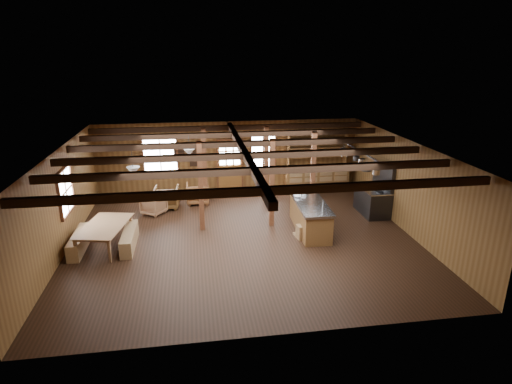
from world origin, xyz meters
TOP-DOWN VIEW (x-y plane):
  - room at (0.00, 0.00)m, footprint 10.04×9.04m
  - ceiling_joists at (0.00, 0.18)m, footprint 9.80×8.82m
  - timber_posts at (0.52, 2.08)m, footprint 3.95×2.35m
  - back_door at (0.00, 4.45)m, footprint 1.02×0.08m
  - window_back_left at (-2.60, 4.46)m, footprint 1.32×0.06m
  - window_back_right at (1.30, 4.46)m, footprint 1.02×0.06m
  - window_left at (-4.96, 0.50)m, footprint 0.14×1.24m
  - notice_boards at (-1.50, 4.46)m, footprint 1.08×0.03m
  - back_counter at (3.40, 4.20)m, footprint 2.55×0.60m
  - pendant_lamps at (-2.25, 1.00)m, footprint 1.86×2.36m
  - pot_rack at (3.44, 0.21)m, footprint 0.38×3.00m
  - kitchen_island at (2.10, 0.42)m, footprint 0.98×2.53m
  - step_stool at (1.77, -0.14)m, footprint 0.51×0.40m
  - commercial_range at (4.65, 1.52)m, footprint 0.80×1.55m
  - dining_table at (-3.90, 0.06)m, footprint 1.46×2.14m
  - bench_wall at (-4.65, 0.06)m, footprint 0.32×1.72m
  - bench_aisle at (-3.29, 0.06)m, footprint 0.32×1.73m
  - armchair_a at (-2.38, 3.11)m, footprint 0.89×0.91m
  - armchair_b at (-1.28, 3.44)m, footprint 0.79×0.81m
  - armchair_c at (-2.79, 2.56)m, footprint 0.95×0.95m
  - counter_pot at (2.15, 1.28)m, footprint 0.27×0.27m
  - bowl at (1.78, 0.88)m, footprint 0.31×0.31m

SIDE VIEW (x-z plane):
  - step_stool at x=1.77m, z-range 0.00..0.42m
  - bench_wall at x=-4.65m, z-range 0.00..0.47m
  - bench_aisle at x=-3.29m, z-range 0.00..0.47m
  - armchair_c at x=-2.79m, z-range 0.00..0.63m
  - dining_table at x=-3.90m, z-range 0.00..0.69m
  - armchair_b at x=-1.28m, z-range 0.00..0.74m
  - armchair_a at x=-2.38m, z-range 0.00..0.77m
  - kitchen_island at x=2.10m, z-range -0.12..1.08m
  - back_counter at x=3.40m, z-range -0.62..1.83m
  - commercial_range at x=4.65m, z-range -0.33..1.58m
  - back_door at x=0.00m, z-range -0.19..1.96m
  - bowl at x=1.78m, z-range 0.94..1.00m
  - counter_pot at x=2.15m, z-range 0.94..1.10m
  - room at x=0.00m, z-range -0.02..2.82m
  - timber_posts at x=0.52m, z-range 0.00..2.80m
  - window_back_left at x=-2.60m, z-range 0.94..2.26m
  - window_back_right at x=1.30m, z-range 0.94..2.26m
  - window_left at x=-4.96m, z-range 0.94..2.26m
  - notice_boards at x=-1.50m, z-range 1.19..2.09m
  - pendant_lamps at x=-2.25m, z-range 1.92..2.58m
  - pot_rack at x=3.44m, z-range 2.04..2.48m
  - ceiling_joists at x=0.00m, z-range 2.59..2.77m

